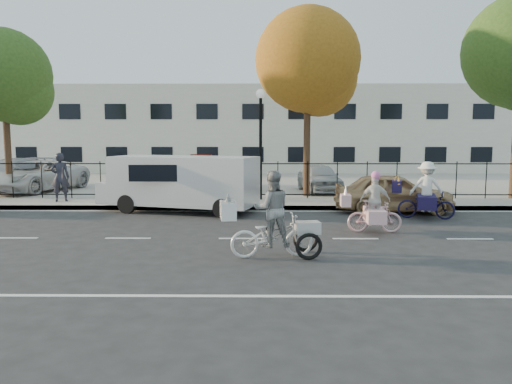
{
  "coord_description": "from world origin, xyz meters",
  "views": [
    {
      "loc": [
        0.5,
        -12.89,
        2.74
      ],
      "look_at": [
        0.37,
        1.2,
        1.1
      ],
      "focal_mm": 35.0,
      "sensor_mm": 36.0,
      "label": 1
    }
  ],
  "objects_px": {
    "bull_bike": "(426,196)",
    "lot_car_a": "(11,173)",
    "zebra_trike": "(272,224)",
    "gold_sedan": "(393,193)",
    "lot_car_d": "(319,178)",
    "pedestrian": "(60,177)",
    "lot_car_b": "(38,176)",
    "white_van": "(181,181)",
    "unicorn_bike": "(374,210)",
    "lot_car_c": "(227,174)",
    "lamppost": "(261,125)"
  },
  "relations": [
    {
      "from": "zebra_trike",
      "to": "gold_sedan",
      "type": "distance_m",
      "value": 7.82
    },
    {
      "from": "bull_bike",
      "to": "lot_car_b",
      "type": "height_order",
      "value": "bull_bike"
    },
    {
      "from": "gold_sedan",
      "to": "lot_car_a",
      "type": "bearing_deg",
      "value": 71.15
    },
    {
      "from": "lot_car_b",
      "to": "lot_car_c",
      "type": "height_order",
      "value": "lot_car_b"
    },
    {
      "from": "pedestrian",
      "to": "lamppost",
      "type": "bearing_deg",
      "value": 167.07
    },
    {
      "from": "bull_bike",
      "to": "lot_car_a",
      "type": "relative_size",
      "value": 0.42
    },
    {
      "from": "white_van",
      "to": "lot_car_a",
      "type": "distance_m",
      "value": 11.45
    },
    {
      "from": "lamppost",
      "to": "lot_car_a",
      "type": "distance_m",
      "value": 13.08
    },
    {
      "from": "zebra_trike",
      "to": "pedestrian",
      "type": "bearing_deg",
      "value": 36.1
    },
    {
      "from": "unicorn_bike",
      "to": "lot_car_c",
      "type": "distance_m",
      "value": 10.99
    },
    {
      "from": "zebra_trike",
      "to": "lot_car_c",
      "type": "height_order",
      "value": "zebra_trike"
    },
    {
      "from": "lamppost",
      "to": "white_van",
      "type": "relative_size",
      "value": 0.73
    },
    {
      "from": "lot_car_c",
      "to": "bull_bike",
      "type": "bearing_deg",
      "value": -67.34
    },
    {
      "from": "unicorn_bike",
      "to": "lot_car_d",
      "type": "height_order",
      "value": "unicorn_bike"
    },
    {
      "from": "gold_sedan",
      "to": "white_van",
      "type": "bearing_deg",
      "value": 92.67
    },
    {
      "from": "unicorn_bike",
      "to": "pedestrian",
      "type": "relative_size",
      "value": 0.92
    },
    {
      "from": "pedestrian",
      "to": "lot_car_d",
      "type": "height_order",
      "value": "pedestrian"
    },
    {
      "from": "lot_car_c",
      "to": "zebra_trike",
      "type": "bearing_deg",
      "value": -101.6
    },
    {
      "from": "lot_car_a",
      "to": "white_van",
      "type": "bearing_deg",
      "value": -20.93
    },
    {
      "from": "gold_sedan",
      "to": "pedestrian",
      "type": "relative_size",
      "value": 2.16
    },
    {
      "from": "bull_bike",
      "to": "lot_car_c",
      "type": "xyz_separation_m",
      "value": [
        -6.96,
        7.57,
        0.1
      ]
    },
    {
      "from": "zebra_trike",
      "to": "lot_car_d",
      "type": "height_order",
      "value": "zebra_trike"
    },
    {
      "from": "lamppost",
      "to": "gold_sedan",
      "type": "height_order",
      "value": "lamppost"
    },
    {
      "from": "lot_car_b",
      "to": "white_van",
      "type": "bearing_deg",
      "value": -18.42
    },
    {
      "from": "pedestrian",
      "to": "lot_car_b",
      "type": "distance_m",
      "value": 4.25
    },
    {
      "from": "lot_car_a",
      "to": "lot_car_c",
      "type": "height_order",
      "value": "lot_car_a"
    },
    {
      "from": "pedestrian",
      "to": "lot_car_c",
      "type": "height_order",
      "value": "pedestrian"
    },
    {
      "from": "lot_car_d",
      "to": "gold_sedan",
      "type": "bearing_deg",
      "value": -75.72
    },
    {
      "from": "gold_sedan",
      "to": "zebra_trike",
      "type": "bearing_deg",
      "value": 148.44
    },
    {
      "from": "white_van",
      "to": "pedestrian",
      "type": "height_order",
      "value": "pedestrian"
    },
    {
      "from": "lamppost",
      "to": "lot_car_a",
      "type": "bearing_deg",
      "value": 160.39
    },
    {
      "from": "zebra_trike",
      "to": "lot_car_a",
      "type": "relative_size",
      "value": 0.47
    },
    {
      "from": "unicorn_bike",
      "to": "lot_car_d",
      "type": "distance_m",
      "value": 8.69
    },
    {
      "from": "white_van",
      "to": "lot_car_a",
      "type": "relative_size",
      "value": 1.22
    },
    {
      "from": "gold_sedan",
      "to": "lamppost",
      "type": "bearing_deg",
      "value": 66.4
    },
    {
      "from": "zebra_trike",
      "to": "white_van",
      "type": "xyz_separation_m",
      "value": [
        -3.06,
        6.47,
        0.33
      ]
    },
    {
      "from": "zebra_trike",
      "to": "pedestrian",
      "type": "distance_m",
      "value": 11.4
    },
    {
      "from": "zebra_trike",
      "to": "gold_sedan",
      "type": "xyz_separation_m",
      "value": [
        4.4,
        6.47,
        -0.06
      ]
    },
    {
      "from": "lot_car_d",
      "to": "lot_car_b",
      "type": "bearing_deg",
      "value": 172.09
    },
    {
      "from": "white_van",
      "to": "lot_car_b",
      "type": "bearing_deg",
      "value": 161.44
    },
    {
      "from": "lot_car_a",
      "to": "lot_car_c",
      "type": "bearing_deg",
      "value": 12.46
    },
    {
      "from": "gold_sedan",
      "to": "lot_car_d",
      "type": "height_order",
      "value": "lot_car_d"
    },
    {
      "from": "pedestrian",
      "to": "lot_car_b",
      "type": "relative_size",
      "value": 0.37
    },
    {
      "from": "pedestrian",
      "to": "zebra_trike",
      "type": "bearing_deg",
      "value": 116.82
    },
    {
      "from": "lot_car_d",
      "to": "pedestrian",
      "type": "bearing_deg",
      "value": -169.46
    },
    {
      "from": "gold_sedan",
      "to": "pedestrian",
      "type": "xyz_separation_m",
      "value": [
        -12.38,
        1.66,
        0.4
      ]
    },
    {
      "from": "zebra_trike",
      "to": "lot_car_b",
      "type": "height_order",
      "value": "zebra_trike"
    },
    {
      "from": "lot_car_d",
      "to": "lot_car_a",
      "type": "bearing_deg",
      "value": 166.41
    },
    {
      "from": "lamppost",
      "to": "pedestrian",
      "type": "height_order",
      "value": "lamppost"
    },
    {
      "from": "zebra_trike",
      "to": "lot_car_d",
      "type": "xyz_separation_m",
      "value": [
        2.4,
        11.49,
        0.03
      ]
    }
  ]
}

